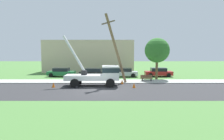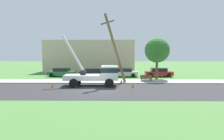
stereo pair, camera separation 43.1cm
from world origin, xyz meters
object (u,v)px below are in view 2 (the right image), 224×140
(park_bench, at_px, (146,78))
(utility_truck, at_px, (98,74))
(traffic_cone_curbside, at_px, (121,82))
(parked_sedan_green, at_px, (62,72))
(leaning_utility_pole, at_px, (115,48))
(roadside_tree_near, at_px, (157,50))
(parked_sedan_black, at_px, (94,73))
(traffic_cone_behind, at_px, (53,85))
(parked_sedan_red, at_px, (159,72))
(traffic_cone_ahead, at_px, (133,85))
(parked_sedan_silver, at_px, (124,72))

(park_bench, bearing_deg, utility_truck, -152.12)
(traffic_cone_curbside, height_order, parked_sedan_green, parked_sedan_green)
(leaning_utility_pole, relative_size, parked_sedan_green, 1.93)
(traffic_cone_curbside, xyz_separation_m, roadside_tree_near, (5.37, 4.64, 3.95))
(utility_truck, height_order, parked_sedan_black, utility_truck)
(traffic_cone_curbside, bearing_deg, traffic_cone_behind, -163.03)
(leaning_utility_pole, bearing_deg, parked_sedan_red, 46.40)
(traffic_cone_ahead, xyz_separation_m, parked_sedan_black, (-5.40, 9.80, 0.43))
(parked_sedan_green, bearing_deg, roadside_tree_near, -11.84)
(traffic_cone_curbside, distance_m, parked_sedan_green, 12.36)
(leaning_utility_pole, xyz_separation_m, roadside_tree_near, (6.15, 4.42, -0.20))
(utility_truck, height_order, park_bench, utility_truck)
(traffic_cone_curbside, distance_m, parked_sedan_silver, 7.45)
(parked_sedan_silver, bearing_deg, traffic_cone_curbside, -95.25)
(traffic_cone_curbside, bearing_deg, traffic_cone_ahead, -65.87)
(traffic_cone_behind, xyz_separation_m, roadside_tree_near, (13.20, 7.03, 3.95))
(park_bench, relative_size, roadside_tree_near, 0.26)
(traffic_cone_ahead, xyz_separation_m, parked_sedan_green, (-10.78, 10.43, 0.43))
(traffic_cone_ahead, relative_size, roadside_tree_near, 0.09)
(leaning_utility_pole, bearing_deg, parked_sedan_silver, 78.45)
(parked_sedan_black, distance_m, parked_sedan_red, 10.63)
(traffic_cone_behind, bearing_deg, utility_truck, 12.29)
(parked_sedan_green, distance_m, parked_sedan_red, 15.99)
(traffic_cone_ahead, relative_size, parked_sedan_red, 0.13)
(parked_sedan_black, height_order, parked_sedan_silver, same)
(leaning_utility_pole, bearing_deg, traffic_cone_behind, -159.63)
(parked_sedan_green, relative_size, roadside_tree_near, 0.74)
(traffic_cone_curbside, bearing_deg, leaning_utility_pole, 163.89)
(parked_sedan_green, xyz_separation_m, parked_sedan_red, (15.99, -0.01, 0.00))
(leaning_utility_pole, xyz_separation_m, traffic_cone_ahead, (1.97, -2.88, -4.15))
(traffic_cone_ahead, distance_m, parked_sedan_green, 15.00)
(leaning_utility_pole, relative_size, park_bench, 5.40)
(parked_sedan_silver, bearing_deg, leaning_utility_pole, -101.55)
(traffic_cone_behind, height_order, traffic_cone_curbside, same)
(parked_sedan_silver, relative_size, roadside_tree_near, 0.74)
(traffic_cone_ahead, relative_size, parked_sedan_green, 0.12)
(leaning_utility_pole, distance_m, roadside_tree_near, 7.58)
(park_bench, bearing_deg, traffic_cone_ahead, -115.60)
(traffic_cone_behind, relative_size, parked_sedan_silver, 0.12)
(traffic_cone_curbside, relative_size, parked_sedan_red, 0.13)
(parked_sedan_black, relative_size, roadside_tree_near, 0.75)
(traffic_cone_ahead, height_order, park_bench, park_bench)
(utility_truck, bearing_deg, parked_sedan_silver, 68.50)
(roadside_tree_near, bearing_deg, parked_sedan_red, 71.76)
(parked_sedan_green, distance_m, park_bench, 14.23)
(parked_sedan_green, height_order, parked_sedan_black, same)
(parked_sedan_black, distance_m, park_bench, 9.21)
(parked_sedan_red, relative_size, roadside_tree_near, 0.73)
(utility_truck, distance_m, parked_sedan_red, 12.88)
(leaning_utility_pole, height_order, traffic_cone_curbside, leaning_utility_pole)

